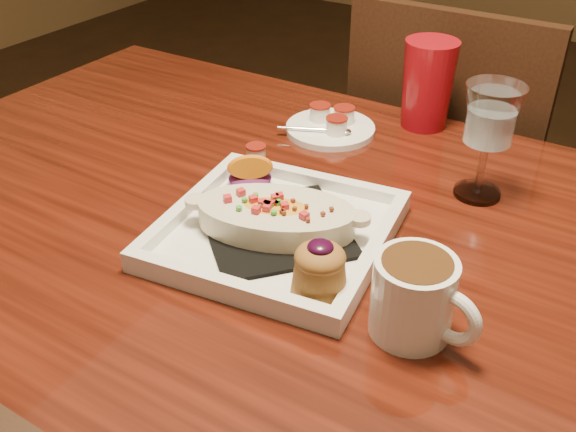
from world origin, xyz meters
The scene contains 8 objects.
table centered at (0.00, 0.00, 0.65)m, with size 1.50×0.90×0.75m.
chair_far centered at (0.00, 0.63, 0.51)m, with size 0.42×0.42×0.93m.
plate centered at (-0.02, -0.05, 0.78)m, with size 0.33×0.33×0.08m.
coffee_mug centered at (0.19, -0.11, 0.80)m, with size 0.13×0.09×0.10m.
goblet centered at (0.16, 0.22, 0.87)m, with size 0.08×0.08×0.17m.
saucer centered at (-0.13, 0.29, 0.76)m, with size 0.16×0.16×0.11m.
creamer_loose centered at (-0.18, 0.13, 0.76)m, with size 0.03×0.03×0.03m.
red_tumbler centered at (0.00, 0.40, 0.83)m, with size 0.09×0.09×0.16m, color #9F0B16.
Camera 1 is at (0.36, -0.63, 1.26)m, focal length 40.00 mm.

